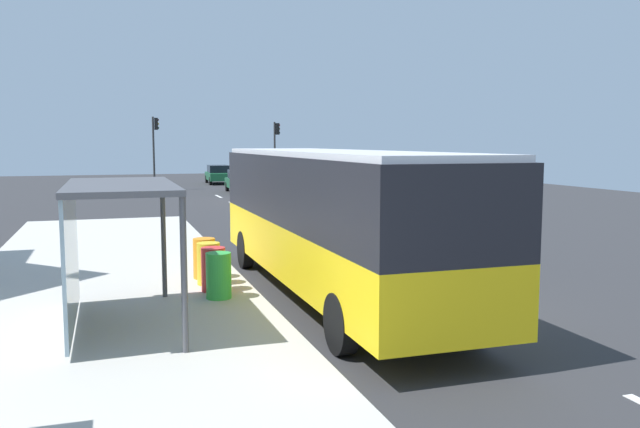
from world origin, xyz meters
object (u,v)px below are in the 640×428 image
sedan_far (242,181)px  recycling_bin_orange (204,258)px  white_van (264,178)px  recycling_bin_red (213,269)px  traffic_light_near_side (276,144)px  recycling_bin_yellow (209,264)px  sedan_near (218,174)px  traffic_light_far_side (155,142)px  bus_shelter (103,217)px  bus (331,214)px  recycling_bin_green (219,276)px

sedan_far → recycling_bin_orange: 28.96m
white_van → recycling_bin_red: size_ratio=5.51×
recycling_bin_red → traffic_light_near_side: traffic_light_near_side is taller
recycling_bin_yellow → recycling_bin_orange: bearing=90.0°
white_van → sedan_near: (0.10, 16.88, -0.55)m
recycling_bin_yellow → traffic_light_near_side: size_ratio=0.20×
traffic_light_far_side → recycling_bin_yellow: bearing=-91.9°
recycling_bin_yellow → sedan_near: bearing=80.5°
traffic_light_far_side → recycling_bin_orange: bearing=-92.0°
traffic_light_far_side → bus_shelter: size_ratio=1.30×
sedan_far → recycling_bin_red: bearing=-102.4°
recycling_bin_orange → bus_shelter: bus_shelter is taller
bus → traffic_light_near_side: (7.21, 33.38, 1.40)m
white_van → bus: bearing=-99.6°
sedan_near → recycling_bin_green: bearing=-99.2°
recycling_bin_orange → sedan_far: bearing=77.0°
recycling_bin_orange → bus: bearing=-39.0°
traffic_light_far_side → bus_shelter: traffic_light_far_side is taller
recycling_bin_orange → bus_shelter: 4.40m
bus_shelter → recycling_bin_orange: bearing=57.8°
bus → sedan_near: bearing=84.3°
bus → recycling_bin_red: 2.82m
bus → bus_shelter: bearing=-162.3°
white_van → recycling_bin_orange: bearing=-106.8°
bus_shelter → recycling_bin_yellow: bearing=51.8°
sedan_near → recycling_bin_red: sedan_near is taller
bus → traffic_light_near_side: traffic_light_near_side is taller
recycling_bin_red → traffic_light_far_side: 33.70m
recycling_bin_green → traffic_light_far_side: traffic_light_far_side is taller
white_van → recycling_bin_red: bearing=-105.8°
bus_shelter → recycling_bin_green: bearing=32.6°
bus → traffic_light_near_side: bearing=77.8°
white_van → bus_shelter: bus_shelter is taller
traffic_light_far_side → bus_shelter: (-3.31, -35.68, -1.34)m
sedan_near → recycling_bin_yellow: 39.31m
bus → sedan_near: bus is taller
recycling_bin_orange → recycling_bin_yellow: bearing=-90.0°
recycling_bin_red → recycling_bin_orange: 1.40m
traffic_light_near_side → traffic_light_far_side: traffic_light_far_side is taller
recycling_bin_red → traffic_light_near_side: bearing=73.5°
sedan_far → recycling_bin_red: sedan_far is taller
traffic_light_near_side → bus_shelter: size_ratio=1.22×
bus → sedan_near: (4.01, 40.08, -1.05)m
sedan_near → traffic_light_near_side: bearing=-64.5°
bus → white_van: (3.91, 23.20, -0.50)m
sedan_near → recycling_bin_green: 40.69m
bus → traffic_light_far_side: 34.24m
bus → recycling_bin_yellow: size_ratio=11.59×
sedan_far → recycling_bin_green: bearing=-102.1°
sedan_near → recycling_bin_orange: sedan_near is taller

